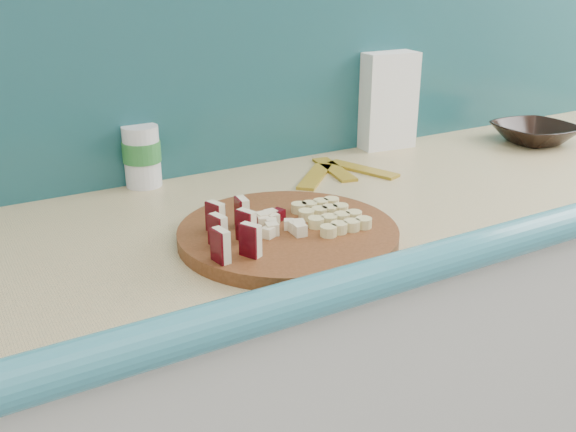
# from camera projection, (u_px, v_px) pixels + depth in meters

# --- Properties ---
(kitchen_counter) EXTENTS (2.20, 0.63, 0.91)m
(kitchen_counter) POSITION_uv_depth(u_px,v_px,m) (373.00, 381.00, 1.43)
(kitchen_counter) COLOR beige
(kitchen_counter) RESTS_ON ground
(backsplash) EXTENTS (2.20, 0.02, 0.50)m
(backsplash) POSITION_uv_depth(u_px,v_px,m) (308.00, 44.00, 1.41)
(backsplash) COLOR teal
(backsplash) RESTS_ON kitchen_counter
(cutting_board) EXTENTS (0.38, 0.38, 0.02)m
(cutting_board) POSITION_uv_depth(u_px,v_px,m) (288.00, 234.00, 1.03)
(cutting_board) COLOR #4E2810
(cutting_board) RESTS_ON kitchen_counter
(apple_wedges) EXTENTS (0.10, 0.14, 0.05)m
(apple_wedges) POSITION_uv_depth(u_px,v_px,m) (232.00, 228.00, 0.96)
(apple_wedges) COLOR beige
(apple_wedges) RESTS_ON cutting_board
(apple_chunks) EXTENTS (0.05, 0.05, 0.02)m
(apple_chunks) POSITION_uv_depth(u_px,v_px,m) (275.00, 225.00, 1.01)
(apple_chunks) COLOR beige
(apple_chunks) RESTS_ON cutting_board
(banana_slices) EXTENTS (0.10, 0.14, 0.02)m
(banana_slices) POSITION_uv_depth(u_px,v_px,m) (330.00, 215.00, 1.05)
(banana_slices) COLOR #DCCF86
(banana_slices) RESTS_ON cutting_board
(brown_bowl) EXTENTS (0.21, 0.21, 0.05)m
(brown_bowl) POSITION_uv_depth(u_px,v_px,m) (534.00, 133.00, 1.58)
(brown_bowl) COLOR black
(brown_bowl) RESTS_ON kitchen_counter
(flour_bag) EXTENTS (0.14, 0.11, 0.22)m
(flour_bag) POSITION_uv_depth(u_px,v_px,m) (385.00, 100.00, 1.53)
(flour_bag) COLOR white
(flour_bag) RESTS_ON kitchen_counter
(canister) EXTENTS (0.08, 0.08, 0.12)m
(canister) POSITION_uv_depth(u_px,v_px,m) (142.00, 155.00, 1.26)
(canister) COLOR silver
(canister) RESTS_ON kitchen_counter
(banana_peel) EXTENTS (0.23, 0.20, 0.01)m
(banana_peel) POSITION_uv_depth(u_px,v_px,m) (337.00, 172.00, 1.36)
(banana_peel) COLOR gold
(banana_peel) RESTS_ON kitchen_counter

